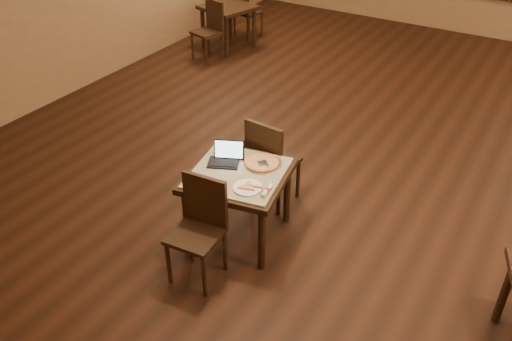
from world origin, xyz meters
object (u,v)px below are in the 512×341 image
Objects in this scene: laptop at (226,157)px; tiled_table at (238,181)px; other_table_b_chair_far at (245,9)px; other_table_b_chair_near at (210,27)px; chair_main_far at (269,158)px; chair_main_near at (200,223)px; other_table_b at (228,13)px; pizza_pan at (262,164)px.

tiled_table is at bearing -50.78° from laptop.
other_table_b_chair_far is (-2.85, 4.81, -0.26)m from laptop.
chair_main_far is at bearing -31.54° from other_table_b_chair_near.
other_table_b_chair_far is (-3.05, 5.52, -0.01)m from chair_main_near.
other_table_b_chair_far is at bearing 106.99° from other_table_b.
chair_main_near is 0.78m from laptop.
laptop is 0.36× the size of other_table_b_chair_far.
chair_main_far reaches higher than pizza_pan.
chair_main_near is at bearing 133.67° from other_table_b_chair_far.
chair_main_near is 5.30m from other_table_b_chair_near.
other_table_b_chair_near is (-3.00, 4.37, -0.01)m from chair_main_near.
laptop is at bearing -156.03° from pizza_pan.
laptop reaches higher than pizza_pan.
pizza_pan reaches higher than other_table_b.
laptop is (-0.19, 0.71, 0.25)m from chair_main_near.
other_table_b_chair_near is at bearing -73.01° from other_table_b.
laptop reaches higher than tiled_table.
other_table_b_chair_far reaches higher than laptop.
other_table_b is (-2.83, 4.24, -0.18)m from laptop.
pizza_pan is at bearing 138.99° from other_table_b_chair_far.
tiled_table is 2.80× the size of pizza_pan.
chair_main_near is 6.31m from other_table_b_chair_far.
chair_main_near is 0.97× the size of chair_main_far.
other_table_b is 1.01× the size of other_table_b_chair_far.
other_table_b is 1.01× the size of other_table_b_chair_near.
chair_main_far is 0.43m from pizza_pan.
chair_main_far is (-0.01, 0.61, -0.08)m from tiled_table.
tiled_table is at bearing -36.50° from other_table_b_chair_near.
other_table_b is at bearing 116.23° from chair_main_near.
other_table_b_chair_near is at bearing 131.67° from pizza_pan.
chair_main_far is at bearing 108.99° from pizza_pan.
other_table_b_chair_near reaches higher than tiled_table.
other_table_b_chair_far is at bearing 113.66° from chair_main_near.
laptop is at bearing 73.87° from chair_main_far.
tiled_table is at bearing -116.57° from pizza_pan.
chair_main_near is at bearing -99.62° from laptop.
other_table_b is (-3.02, 3.72, 0.05)m from chair_main_far.
tiled_table is 0.29m from pizza_pan.
chair_main_far reaches higher than other_table_b.
pizza_pan is (0.32, 0.14, -0.05)m from laptop.
other_table_b_chair_far reaches higher than other_table_b.
chair_main_near reaches higher than laptop.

